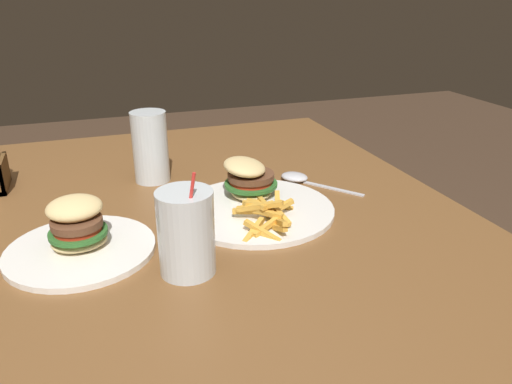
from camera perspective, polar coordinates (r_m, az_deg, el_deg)
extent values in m
cube|color=brown|center=(0.91, -13.37, -5.48)|extent=(1.28, 1.24, 0.03)
cylinder|color=brown|center=(1.71, 4.27, -5.54)|extent=(0.09, 0.09, 0.74)
cylinder|color=white|center=(0.95, 0.00, -2.02)|extent=(0.30, 0.30, 0.01)
ellipsoid|color=#E0C17F|center=(1.00, -0.59, 0.16)|extent=(0.11, 0.10, 0.02)
cylinder|color=#2D6628|center=(0.99, -0.59, 0.92)|extent=(0.12, 0.12, 0.01)
cylinder|color=red|center=(0.99, -0.59, 1.32)|extent=(0.10, 0.10, 0.01)
cylinder|color=brown|center=(0.99, -0.59, 1.86)|extent=(0.11, 0.11, 0.01)
ellipsoid|color=#E0C17F|center=(0.98, -1.33, 2.91)|extent=(0.11, 0.10, 0.04)
cube|color=gold|center=(0.92, 2.50, -1.68)|extent=(0.08, 0.03, 0.03)
cube|color=gold|center=(0.86, 2.43, -4.08)|extent=(0.06, 0.02, 0.03)
cube|color=gold|center=(0.94, 1.00, -1.47)|extent=(0.02, 0.06, 0.02)
cube|color=gold|center=(0.87, 2.54, -3.37)|extent=(0.09, 0.02, 0.04)
cube|color=gold|center=(0.85, 0.92, -4.69)|extent=(0.07, 0.06, 0.03)
cube|color=gold|center=(0.88, 1.34, -2.43)|extent=(0.05, 0.05, 0.01)
cube|color=gold|center=(0.92, 1.15, -1.63)|extent=(0.09, 0.01, 0.01)
cube|color=gold|center=(0.91, 0.71, -1.64)|extent=(0.02, 0.07, 0.03)
cube|color=gold|center=(0.86, 1.18, -3.98)|extent=(0.04, 0.06, 0.02)
cube|color=gold|center=(0.85, -0.26, -4.46)|extent=(0.05, 0.05, 0.03)
cube|color=gold|center=(0.88, 0.41, -1.64)|extent=(0.05, 0.08, 0.03)
cube|color=gold|center=(0.89, 2.68, -2.47)|extent=(0.07, 0.02, 0.03)
cube|color=gold|center=(0.95, 1.51, -1.41)|extent=(0.04, 0.09, 0.02)
cube|color=gold|center=(0.91, 2.70, -1.81)|extent=(0.02, 0.06, 0.03)
cube|color=gold|center=(0.90, -0.87, -2.19)|extent=(0.03, 0.06, 0.01)
cube|color=gold|center=(0.90, 1.86, -1.51)|extent=(0.03, 0.05, 0.02)
cube|color=gold|center=(0.93, 0.59, -1.49)|extent=(0.05, 0.06, 0.01)
cylinder|color=silver|center=(1.11, -11.99, 5.06)|extent=(0.08, 0.08, 0.15)
cylinder|color=#B26B19|center=(1.11, -11.94, 4.47)|extent=(0.07, 0.07, 0.13)
cylinder|color=silver|center=(0.75, -7.98, -4.62)|extent=(0.09, 0.09, 0.13)
cylinder|color=#EFA819|center=(0.75, -7.94, -5.29)|extent=(0.07, 0.07, 0.11)
cylinder|color=red|center=(0.72, -7.93, -4.12)|extent=(0.01, 0.03, 0.17)
ellipsoid|color=silver|center=(1.11, 4.41, 1.73)|extent=(0.08, 0.08, 0.02)
cube|color=silver|center=(1.07, 8.80, 0.38)|extent=(0.12, 0.09, 0.00)
cylinder|color=white|center=(0.87, -19.38, -6.25)|extent=(0.24, 0.24, 0.01)
ellipsoid|color=#E0C17F|center=(0.86, -19.52, -5.27)|extent=(0.08, 0.09, 0.02)
cylinder|color=#2D6628|center=(0.85, -19.66, -4.37)|extent=(0.10, 0.10, 0.01)
cylinder|color=red|center=(0.85, -19.72, -3.92)|extent=(0.08, 0.08, 0.01)
cylinder|color=brown|center=(0.84, -19.81, -3.31)|extent=(0.09, 0.09, 0.01)
ellipsoid|color=#E0C17F|center=(0.84, -20.06, -1.71)|extent=(0.08, 0.09, 0.04)
cube|color=brown|center=(1.18, -26.82, 1.92)|extent=(0.10, 0.01, 0.07)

